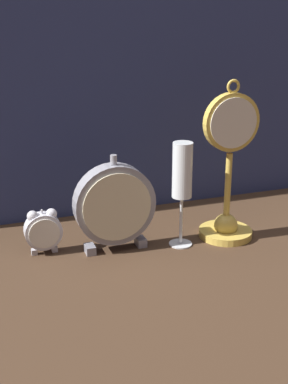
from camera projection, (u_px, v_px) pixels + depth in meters
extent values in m
plane|color=#422D1E|center=(157.00, 266.00, 1.07)|extent=(4.00, 4.00, 0.00)
cube|color=navy|center=(109.00, 90.00, 1.26)|extent=(1.22, 0.01, 0.61)
cylinder|color=gold|center=(225.00, 233.00, 1.21)|extent=(0.12, 0.12, 0.02)
sphere|color=gold|center=(226.00, 225.00, 1.20)|extent=(0.05, 0.05, 0.05)
cylinder|color=gold|center=(228.00, 192.00, 1.18)|extent=(0.01, 0.01, 0.18)
cylinder|color=gold|center=(231.00, 122.00, 1.12)|extent=(0.13, 0.02, 0.13)
cylinder|color=silver|center=(234.00, 123.00, 1.11)|extent=(0.11, 0.00, 0.11)
torus|color=gold|center=(233.00, 86.00, 1.10)|extent=(0.03, 0.01, 0.03)
cube|color=silver|center=(34.00, 252.00, 1.12)|extent=(0.01, 0.01, 0.01)
cube|color=silver|center=(55.00, 249.00, 1.13)|extent=(0.01, 0.01, 0.01)
cylinder|color=silver|center=(43.00, 231.00, 1.11)|extent=(0.08, 0.03, 0.08)
cylinder|color=silver|center=(44.00, 234.00, 1.10)|extent=(0.06, 0.00, 0.06)
sphere|color=silver|center=(33.00, 216.00, 1.09)|extent=(0.02, 0.02, 0.02)
sphere|color=silver|center=(51.00, 214.00, 1.11)|extent=(0.02, 0.02, 0.02)
cylinder|color=silver|center=(42.00, 213.00, 1.10)|extent=(0.00, 0.00, 0.01)
cube|color=gray|center=(90.00, 249.00, 1.12)|extent=(0.02, 0.03, 0.02)
cube|color=gray|center=(140.00, 242.00, 1.16)|extent=(0.02, 0.03, 0.02)
cylinder|color=gray|center=(114.00, 204.00, 1.11)|extent=(0.17, 0.04, 0.17)
cylinder|color=beige|center=(117.00, 207.00, 1.09)|extent=(0.15, 0.00, 0.15)
cylinder|color=gray|center=(114.00, 160.00, 1.08)|extent=(0.01, 0.01, 0.02)
cylinder|color=silver|center=(180.00, 243.00, 1.17)|extent=(0.05, 0.05, 0.01)
cylinder|color=silver|center=(181.00, 220.00, 1.15)|extent=(0.01, 0.01, 0.10)
cylinder|color=white|center=(182.00, 170.00, 1.11)|extent=(0.04, 0.04, 0.12)
cylinder|color=#DBC675|center=(182.00, 180.00, 1.12)|extent=(0.04, 0.04, 0.08)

